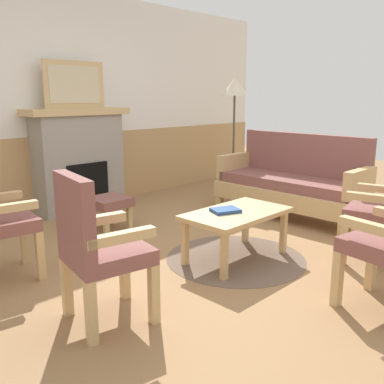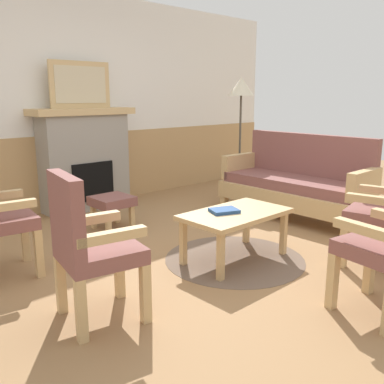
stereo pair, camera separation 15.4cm
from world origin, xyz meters
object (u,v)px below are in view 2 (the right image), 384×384
Objects in this scene: book_on_table at (224,211)px; armchair_near_fireplace at (89,242)px; footstool at (112,203)px; floor_lamp_by_couch at (241,94)px; fireplace at (85,158)px; framed_picture at (80,85)px; couch at (296,184)px; coffee_table at (235,218)px.

armchair_near_fireplace is at bearing -174.77° from book_on_table.
book_on_table reaches higher than footstool.
fireplace is at bearing 157.31° from floor_lamp_by_couch.
footstool is at bearing 53.53° from armchair_near_fireplace.
book_on_table is (-0.01, -2.42, -0.20)m from fireplace.
footstool is at bearing -103.02° from fireplace.
couch is at bearing -51.02° from framed_picture.
couch is 7.69× the size of book_on_table.
couch reaches higher than footstool.
framed_picture is 2.88m from couch.
book_on_table is (-0.01, -2.42, -1.10)m from framed_picture.
framed_picture reaches higher than couch.
armchair_near_fireplace is at bearing -170.78° from couch.
coffee_table is (-1.58, -0.43, -0.01)m from couch.
coffee_table is at bearing -88.21° from fireplace.
fireplace is at bearing 76.98° from footstool.
footstool is (-0.22, -0.95, -1.28)m from framed_picture.
floor_lamp_by_couch is (0.36, 1.21, 1.05)m from couch.
book_on_table is (-0.09, 0.06, 0.07)m from coffee_table.
coffee_table is at bearing -78.91° from footstool.
floor_lamp_by_couch is (2.02, -0.84, -0.11)m from framed_picture.
framed_picture reaches higher than armchair_near_fireplace.
fireplace reaches higher than footstool.
couch is at bearing -30.22° from footstool.
couch is 3.10m from armchair_near_fireplace.
framed_picture is at bearing 89.79° from book_on_table.
armchair_near_fireplace is at bearing -118.75° from fireplace.
armchair_near_fireplace is at bearing -118.75° from framed_picture.
book_on_table is at bearing -90.21° from framed_picture.
framed_picture is 0.44× the size of couch.
armchair_near_fireplace is (-1.39, -0.13, 0.08)m from book_on_table.
couch is 1.88× the size of coffee_table.
couch is (1.66, -2.05, -1.16)m from framed_picture.
book_on_table is (-1.67, -0.37, 0.06)m from couch.
coffee_table is 1.48m from armchair_near_fireplace.
couch is 1.64m from floor_lamp_by_couch.
fireplace reaches higher than couch.
fireplace is 1.62× the size of framed_picture.
book_on_table is at bearing 146.32° from coffee_table.
couch is (1.66, -2.05, -0.26)m from fireplace.
book_on_table is 0.14× the size of floor_lamp_by_couch.
couch is at bearing 15.09° from coffee_table.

